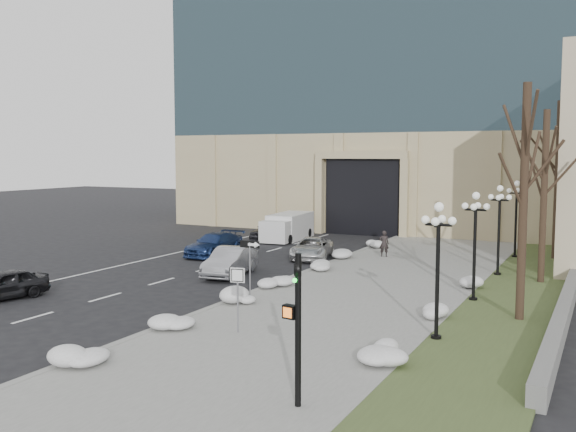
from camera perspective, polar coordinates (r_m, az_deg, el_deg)
name	(u,v)px	position (r m, az deg, el deg)	size (l,w,h in m)	color
ground	(128,356)	(21.37, -14.00, -11.96)	(160.00, 160.00, 0.00)	black
sidewalk	(378,284)	(31.62, 8.03, -6.02)	(9.00, 40.00, 0.12)	gray
curb	(295,276)	(33.30, 0.65, -5.36)	(0.30, 40.00, 0.14)	gray
grass_strip	(519,298)	(30.21, 19.86, -6.87)	(4.00, 40.00, 0.10)	#3D4B25
stone_wall	(572,287)	(31.95, 23.90, -5.80)	(0.50, 30.00, 0.70)	slate
office_tower	(430,20)	(62.11, 12.47, 16.67)	(40.00, 24.70, 36.00)	tan
car_a	(3,285)	(30.84, -24.02, -5.60)	(1.57, 3.90, 1.33)	black
car_b	(230,262)	(33.77, -5.16, -4.06)	(1.58, 4.54, 1.49)	#939499
car_c	(214,244)	(40.60, -6.57, -2.52)	(1.97, 4.85, 1.41)	navy
car_d	(312,248)	(39.10, 2.14, -2.88)	(2.13, 4.62, 1.28)	silver
car_e	(272,230)	(47.59, -1.45, -1.22)	(1.82, 4.53, 1.54)	#313136
pedestrian	(384,244)	(39.56, 8.53, -2.43)	(0.59, 0.39, 1.60)	black
box_truck	(288,227)	(47.69, -0.04, -1.01)	(2.65, 6.21, 1.92)	silver
one_way_sign	(253,251)	(27.89, -3.14, -3.16)	(0.97, 0.26, 2.61)	slate
keep_sign	(238,286)	(22.56, -4.50, -6.22)	(0.52, 0.15, 2.42)	slate
traffic_signal	(297,333)	(16.05, 0.79, -10.38)	(0.68, 0.90, 3.96)	black
snow_clump_a	(78,360)	(20.37, -18.16, -12.07)	(1.10, 1.60, 0.36)	silver
snow_clump_b	(171,325)	(23.55, -10.36, -9.48)	(1.10, 1.60, 0.36)	silver
snow_clump_c	(237,300)	(27.03, -4.55, -7.45)	(1.10, 1.60, 0.36)	silver
snow_clump_d	(276,283)	(30.42, -1.08, -5.97)	(1.10, 1.60, 0.36)	silver
snow_clump_e	(323,266)	(34.83, 3.17, -4.50)	(1.10, 1.60, 0.36)	silver
snow_clump_f	(345,255)	(38.73, 5.06, -3.50)	(1.10, 1.60, 0.36)	silver
snow_clump_g	(373,245)	(43.27, 7.54, -2.57)	(1.10, 1.60, 0.36)	silver
snow_clump_h	(381,353)	(20.23, 8.28, -11.98)	(1.10, 1.60, 0.36)	silver
snow_clump_i	(438,314)	(25.35, 13.21, -8.46)	(1.10, 1.60, 0.36)	silver
snow_clump_j	(473,285)	(31.17, 16.08, -5.90)	(1.10, 1.60, 0.36)	silver
lamppost_a	(438,252)	(22.20, 13.19, -3.14)	(1.18, 1.18, 4.76)	black
lamppost_b	(475,231)	(28.50, 16.29, -1.32)	(1.18, 1.18, 4.76)	black
lamppost_c	(499,218)	(34.88, 18.27, -0.16)	(1.18, 1.18, 4.76)	black
lamppost_d	(516,208)	(41.30, 19.63, 0.64)	(1.18, 1.18, 4.76)	black
tree_near	(525,168)	(25.52, 20.29, 3.99)	(3.20, 3.20, 9.00)	black
tree_mid	(545,172)	(33.48, 21.86, 3.66)	(3.20, 3.20, 8.50)	black
tree_far	(558,158)	(41.45, 22.88, 4.81)	(3.20, 3.20, 9.50)	black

